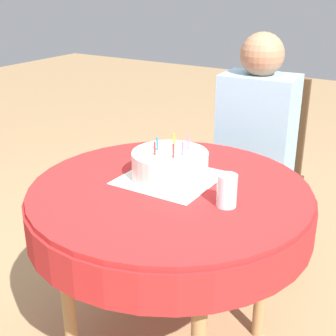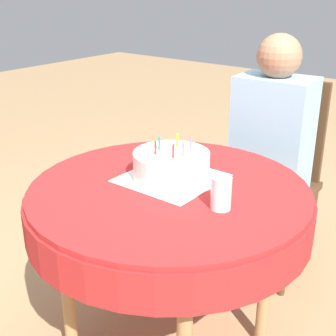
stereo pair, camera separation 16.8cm
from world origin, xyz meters
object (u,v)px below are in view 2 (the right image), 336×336
chair (275,171)px  birthday_cake (171,165)px  person (271,137)px  drinking_glass (221,193)px

chair → birthday_cake: (-0.04, -0.82, 0.28)m
chair → birthday_cake: size_ratio=3.45×
chair → birthday_cake: chair is taller
person → birthday_cake: bearing=-97.6°
person → drinking_glass: bearing=-78.1°
drinking_glass → birthday_cake: bearing=160.7°
drinking_glass → chair: bearing=104.3°
person → birthday_cake: size_ratio=4.29×
person → drinking_glass: (0.23, -0.82, 0.07)m
birthday_cake → drinking_glass: birthday_cake is taller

